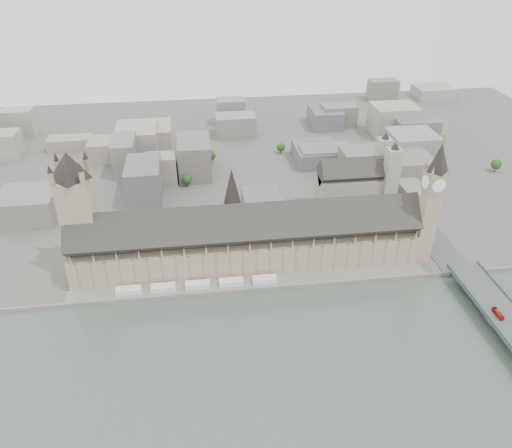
{
  "coord_description": "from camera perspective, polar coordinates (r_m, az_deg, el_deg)",
  "views": [
    {
      "loc": [
        -34.53,
        -299.96,
        234.89
      ],
      "look_at": [
        7.91,
        25.93,
        32.78
      ],
      "focal_mm": 35.0,
      "sensor_mm": 36.0,
      "label": 1
    }
  ],
  "objects": [
    {
      "name": "ground",
      "position": [
        382.55,
        -0.68,
        -6.29
      ],
      "size": [
        900.0,
        900.0,
        0.0
      ],
      "primitive_type": "plane",
      "color": "#595651",
      "rests_on": "ground"
    },
    {
      "name": "embankment_wall",
      "position": [
        369.96,
        -0.4,
        -7.52
      ],
      "size": [
        600.0,
        1.5,
        3.0
      ],
      "primitive_type": "cube",
      "color": "gray",
      "rests_on": "ground"
    },
    {
      "name": "river_terrace",
      "position": [
        376.08,
        -0.54,
        -6.87
      ],
      "size": [
        270.0,
        15.0,
        2.0
      ],
      "primitive_type": "cube",
      "color": "gray",
      "rests_on": "ground"
    },
    {
      "name": "terrace_tents",
      "position": [
        373.05,
        -6.71,
        -6.91
      ],
      "size": [
        118.0,
        7.0,
        4.0
      ],
      "color": "white",
      "rests_on": "river_terrace"
    },
    {
      "name": "palace_of_westminster",
      "position": [
        385.23,
        -1.05,
        -1.84
      ],
      "size": [
        265.0,
        40.73,
        55.44
      ],
      "color": "tan",
      "rests_on": "ground"
    },
    {
      "name": "elizabeth_tower",
      "position": [
        394.8,
        19.46,
        3.06
      ],
      "size": [
        17.0,
        17.0,
        107.5
      ],
      "color": "tan",
      "rests_on": "ground"
    },
    {
      "name": "victoria_tower",
      "position": [
        382.35,
        -19.7,
        1.55
      ],
      "size": [
        30.0,
        30.0,
        100.0
      ],
      "color": "tan",
      "rests_on": "ground"
    },
    {
      "name": "central_tower",
      "position": [
        371.72,
        -2.74,
        3.12
      ],
      "size": [
        13.0,
        13.0,
        48.0
      ],
      "color": "gray",
      "rests_on": "ground"
    },
    {
      "name": "westminster_abbey",
      "position": [
        470.29,
        11.47,
        4.43
      ],
      "size": [
        68.0,
        36.0,
        64.0
      ],
      "color": "#A09B90",
      "rests_on": "ground"
    },
    {
      "name": "city_skyline_inland",
      "position": [
        587.19,
        -3.58,
        9.96
      ],
      "size": [
        720.0,
        360.0,
        38.0
      ],
      "primitive_type": null,
      "color": "gray",
      "rests_on": "ground"
    },
    {
      "name": "park_trees",
      "position": [
        426.48,
        -2.98,
        -0.68
      ],
      "size": [
        110.0,
        30.0,
        15.0
      ],
      "primitive_type": null,
      "color": "#193F16",
      "rests_on": "ground"
    },
    {
      "name": "red_bus_north",
      "position": [
        371.17,
        25.92,
        -9.17
      ],
      "size": [
        2.81,
        11.46,
        3.18
      ],
      "primitive_type": "imported",
      "rotation": [
        0.0,
        0.0,
        -0.01
      ],
      "color": "#B22E14",
      "rests_on": "westminster_bridge"
    },
    {
      "name": "car_approach",
      "position": [
        458.73,
        19.68,
        0.34
      ],
      "size": [
        3.59,
        5.13,
        1.38
      ],
      "primitive_type": "imported",
      "rotation": [
        0.0,
        0.0,
        -0.39
      ],
      "color": "gray",
      "rests_on": "westminster_bridge"
    }
  ]
}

